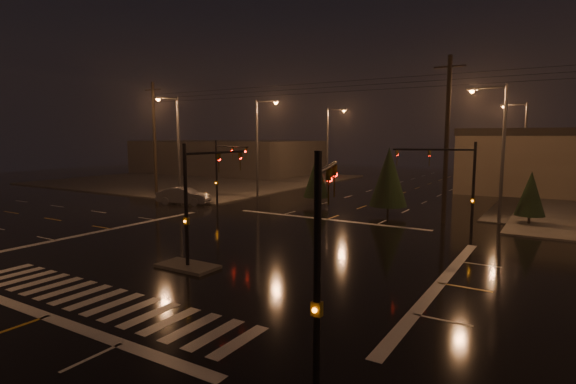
# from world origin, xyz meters

# --- Properties ---
(ground) EXTENTS (140.00, 140.00, 0.00)m
(ground) POSITION_xyz_m (0.00, 0.00, 0.00)
(ground) COLOR black
(ground) RESTS_ON ground
(sidewalk_nw) EXTENTS (36.00, 36.00, 0.12)m
(sidewalk_nw) POSITION_xyz_m (-30.00, 30.00, 0.06)
(sidewalk_nw) COLOR #423F3B
(sidewalk_nw) RESTS_ON ground
(median_island) EXTENTS (3.00, 1.60, 0.15)m
(median_island) POSITION_xyz_m (0.00, -4.00, 0.07)
(median_island) COLOR #423F3B
(median_island) RESTS_ON ground
(crosswalk) EXTENTS (15.00, 2.60, 0.01)m
(crosswalk) POSITION_xyz_m (0.00, -9.00, 0.01)
(crosswalk) COLOR beige
(crosswalk) RESTS_ON ground
(stop_bar_near) EXTENTS (16.00, 0.50, 0.01)m
(stop_bar_near) POSITION_xyz_m (0.00, -11.00, 0.01)
(stop_bar_near) COLOR beige
(stop_bar_near) RESTS_ON ground
(stop_bar_far) EXTENTS (16.00, 0.50, 0.01)m
(stop_bar_far) POSITION_xyz_m (0.00, 11.00, 0.01)
(stop_bar_far) COLOR beige
(stop_bar_far) RESTS_ON ground
(commercial_block) EXTENTS (30.00, 18.00, 5.60)m
(commercial_block) POSITION_xyz_m (-35.00, 42.00, 2.80)
(commercial_block) COLOR #443F3C
(commercial_block) RESTS_ON ground
(signal_mast_median) EXTENTS (0.25, 4.59, 6.00)m
(signal_mast_median) POSITION_xyz_m (0.00, -3.07, 3.75)
(signal_mast_median) COLOR black
(signal_mast_median) RESTS_ON ground
(signal_mast_ne) EXTENTS (4.84, 1.86, 6.00)m
(signal_mast_ne) POSITION_xyz_m (9.50, 10.14, 3.79)
(signal_mast_ne) COLOR black
(signal_mast_ne) RESTS_ON ground
(signal_mast_nw) EXTENTS (4.84, 1.86, 6.00)m
(signal_mast_nw) POSITION_xyz_m (-9.50, 10.14, 3.79)
(signal_mast_nw) COLOR black
(signal_mast_nw) RESTS_ON ground
(signal_mast_se) EXTENTS (1.55, 3.87, 6.00)m
(signal_mast_se) POSITION_xyz_m (10.23, -9.75, 3.71)
(signal_mast_se) COLOR black
(signal_mast_se) RESTS_ON ground
(streetlight_1) EXTENTS (2.77, 0.32, 10.00)m
(streetlight_1) POSITION_xyz_m (-11.18, 18.00, 5.80)
(streetlight_1) COLOR #38383A
(streetlight_1) RESTS_ON ground
(streetlight_2) EXTENTS (2.77, 0.32, 10.00)m
(streetlight_2) POSITION_xyz_m (-11.18, 34.00, 5.80)
(streetlight_2) COLOR #38383A
(streetlight_2) RESTS_ON ground
(streetlight_3) EXTENTS (2.77, 0.32, 10.00)m
(streetlight_3) POSITION_xyz_m (11.18, 16.00, 5.80)
(streetlight_3) COLOR #38383A
(streetlight_3) RESTS_ON ground
(streetlight_4) EXTENTS (2.77, 0.32, 10.00)m
(streetlight_4) POSITION_xyz_m (11.18, 36.00, 5.80)
(streetlight_4) COLOR #38383A
(streetlight_4) RESTS_ON ground
(streetlight_5) EXTENTS (0.32, 2.77, 10.00)m
(streetlight_5) POSITION_xyz_m (-16.00, 11.18, 5.80)
(streetlight_5) COLOR #38383A
(streetlight_5) RESTS_ON ground
(utility_pole_0) EXTENTS (2.20, 0.32, 12.00)m
(utility_pole_0) POSITION_xyz_m (-22.00, 14.00, 6.13)
(utility_pole_0) COLOR black
(utility_pole_0) RESTS_ON ground
(utility_pole_1) EXTENTS (2.20, 0.32, 12.00)m
(utility_pole_1) POSITION_xyz_m (8.00, 14.00, 6.13)
(utility_pole_1) COLOR black
(utility_pole_1) RESTS_ON ground
(conifer_0) EXTENTS (2.04, 2.04, 3.89)m
(conifer_0) POSITION_xyz_m (13.38, 16.59, 2.29)
(conifer_0) COLOR black
(conifer_0) RESTS_ON ground
(conifer_3) EXTENTS (2.43, 2.43, 4.50)m
(conifer_3) POSITION_xyz_m (-4.30, 17.36, 2.60)
(conifer_3) COLOR black
(conifer_3) RESTS_ON ground
(conifer_4) EXTENTS (3.05, 3.05, 5.47)m
(conifer_4) POSITION_xyz_m (3.25, 15.60, 3.08)
(conifer_4) COLOR black
(conifer_4) RESTS_ON ground
(car_crossing) EXTENTS (5.24, 3.26, 1.63)m
(car_crossing) POSITION_xyz_m (-14.92, 10.89, 0.81)
(car_crossing) COLOR slate
(car_crossing) RESTS_ON ground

